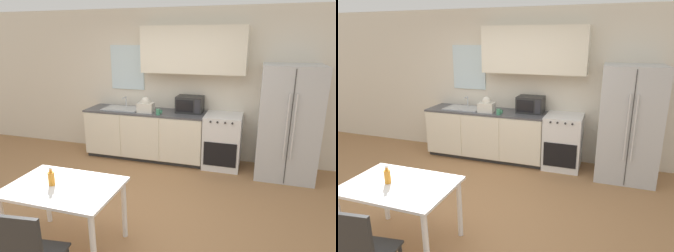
# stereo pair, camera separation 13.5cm
# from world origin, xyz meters

# --- Properties ---
(ground_plane) EXTENTS (12.00, 12.00, 0.00)m
(ground_plane) POSITION_xyz_m (0.00, 0.00, 0.00)
(ground_plane) COLOR #9E7047
(wall_back) EXTENTS (12.00, 0.38, 2.70)m
(wall_back) POSITION_xyz_m (0.06, 2.16, 1.47)
(wall_back) COLOR beige
(wall_back) RESTS_ON ground_plane
(kitchen_counter) EXTENTS (2.23, 0.66, 0.91)m
(kitchen_counter) POSITION_xyz_m (-0.44, 1.85, 0.46)
(kitchen_counter) COLOR #333333
(kitchen_counter) RESTS_ON ground_plane
(oven_range) EXTENTS (0.62, 0.65, 0.93)m
(oven_range) POSITION_xyz_m (0.98, 1.86, 0.46)
(oven_range) COLOR white
(oven_range) RESTS_ON ground_plane
(refrigerator) EXTENTS (0.89, 0.81, 1.80)m
(refrigerator) POSITION_xyz_m (1.99, 1.78, 0.90)
(refrigerator) COLOR silver
(refrigerator) RESTS_ON ground_plane
(kitchen_sink) EXTENTS (0.68, 0.44, 0.20)m
(kitchen_sink) POSITION_xyz_m (-0.91, 1.86, 0.92)
(kitchen_sink) COLOR #B7BABC
(kitchen_sink) RESTS_ON kitchen_counter
(microwave) EXTENTS (0.46, 0.35, 0.29)m
(microwave) POSITION_xyz_m (0.36, 1.97, 1.05)
(microwave) COLOR #282828
(microwave) RESTS_ON kitchen_counter
(coffee_mug) EXTENTS (0.11, 0.08, 0.10)m
(coffee_mug) POSITION_xyz_m (-0.11, 1.62, 0.96)
(coffee_mug) COLOR #3F8C66
(coffee_mug) RESTS_ON kitchen_counter
(grocery_bag_0) EXTENTS (0.29, 0.26, 0.28)m
(grocery_bag_0) POSITION_xyz_m (-0.39, 1.75, 1.02)
(grocery_bag_0) COLOR silver
(grocery_bag_0) RESTS_ON kitchen_counter
(dining_table) EXTENTS (1.14, 0.78, 0.72)m
(dining_table) POSITION_xyz_m (-0.33, -0.79, 0.62)
(dining_table) COLOR white
(dining_table) RESTS_ON ground_plane
(drink_bottle) EXTENTS (0.07, 0.07, 0.20)m
(drink_bottle) POSITION_xyz_m (-0.45, -0.80, 0.80)
(drink_bottle) COLOR orange
(drink_bottle) RESTS_ON dining_table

